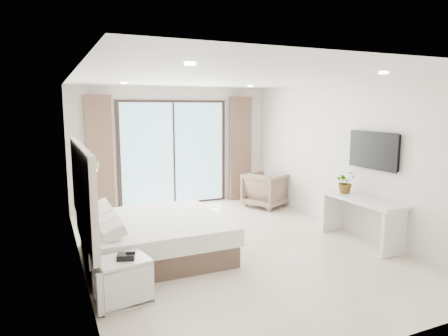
{
  "coord_description": "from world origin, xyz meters",
  "views": [
    {
      "loc": [
        -2.68,
        -5.7,
        2.26
      ],
      "look_at": [
        0.07,
        0.4,
        1.23
      ],
      "focal_mm": 32.0,
      "sensor_mm": 36.0,
      "label": 1
    }
  ],
  "objects_px": {
    "console_desk": "(361,210)",
    "armchair": "(266,188)",
    "bed": "(153,237)",
    "nightstand": "(123,281)"
  },
  "relations": [
    {
      "from": "bed",
      "to": "armchair",
      "type": "height_order",
      "value": "armchair"
    },
    {
      "from": "nightstand",
      "to": "console_desk",
      "type": "xyz_separation_m",
      "value": [
        4.0,
        0.47,
        0.3
      ]
    },
    {
      "from": "bed",
      "to": "console_desk",
      "type": "relative_size",
      "value": 1.33
    },
    {
      "from": "nightstand",
      "to": "armchair",
      "type": "distance_m",
      "value": 5.01
    },
    {
      "from": "armchair",
      "to": "bed",
      "type": "bearing_deg",
      "value": 97.37
    },
    {
      "from": "bed",
      "to": "console_desk",
      "type": "distance_m",
      "value": 3.42
    },
    {
      "from": "bed",
      "to": "nightstand",
      "type": "bearing_deg",
      "value": -117.82
    },
    {
      "from": "console_desk",
      "to": "armchair",
      "type": "relative_size",
      "value": 1.82
    },
    {
      "from": "bed",
      "to": "nightstand",
      "type": "height_order",
      "value": "bed"
    },
    {
      "from": "bed",
      "to": "armchair",
      "type": "bearing_deg",
      "value": 32.19
    }
  ]
}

